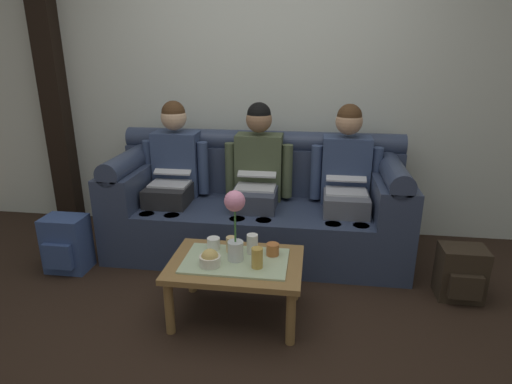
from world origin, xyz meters
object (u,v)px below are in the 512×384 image
coffee_table (236,269)px  flower_vase (235,220)px  snack_bowl (210,259)px  cup_near_right (273,249)px  cup_far_right (257,258)px  cup_near_left (252,244)px  cup_far_center (214,243)px  couch (257,207)px  cup_far_left (231,244)px  person_middle (257,174)px  backpack_left (66,244)px  person_left (173,171)px  person_right (346,178)px  backpack_right (461,274)px

coffee_table → flower_vase: bearing=34.7°
snack_bowl → cup_near_right: (0.36, 0.19, -0.00)m
cup_far_right → cup_near_left: bearing=107.2°
flower_vase → cup_far_center: flower_vase is taller
couch → cup_far_left: (-0.05, -0.87, 0.07)m
person_middle → backpack_left: bearing=-157.4°
cup_far_center → backpack_left: size_ratio=0.19×
cup_near_left → cup_far_right: bearing=-72.8°
person_left → cup_far_center: bearing=-57.5°
person_right → person_middle: bearing=-180.0°
person_right → flower_vase: (-0.70, -0.97, 0.00)m
backpack_left → cup_far_right: bearing=-17.1°
person_middle → backpack_right: size_ratio=3.31×
cup_far_left → backpack_right: 1.57m
couch → backpack_left: size_ratio=5.49×
flower_vase → cup_far_right: bearing=-27.8°
couch → person_left: bearing=-179.7°
person_middle → person_left: bearing=180.0°
cup_near_right → backpack_left: bearing=169.4°
flower_vase → snack_bowl: flower_vase is taller
backpack_right → coffee_table: bearing=-164.4°
person_middle → backpack_left: (-1.38, -0.58, -0.45)m
person_right → backpack_left: bearing=-164.6°
cup_near_right → cup_far_center: (-0.39, 0.03, 0.00)m
cup_far_center → backpack_left: 1.26m
cup_near_left → backpack_left: cup_near_left is taller
cup_far_right → cup_near_right: bearing=66.5°
couch → snack_bowl: couch is taller
coffee_table → person_left: bearing=126.0°
couch → cup_near_right: size_ratio=29.53×
person_middle → snack_bowl: 1.09m
couch → cup_far_right: 1.06m
cup_near_left → cup_far_right: (0.06, -0.18, -0.00)m
cup_far_left → person_middle: bearing=86.9°
couch → person_middle: 0.29m
cup_near_right → cup_far_left: size_ratio=0.80×
couch → cup_far_left: bearing=-93.1°
cup_far_center → cup_far_left: (0.12, -0.02, 0.01)m
person_right → flower_vase: 1.20m
person_middle → cup_far_left: person_middle is taller
backpack_right → cup_near_right: bearing=-166.0°
snack_bowl → backpack_left: 1.36m
backpack_left → person_right: bearing=15.4°
coffee_table → cup_far_left: size_ratio=8.16×
flower_vase → backpack_left: (-1.39, 0.40, -0.45)m
person_right → flower_vase: bearing=-125.9°
cup_near_left → cup_near_right: (0.13, -0.01, -0.03)m
cup_far_center → cup_near_left: bearing=-4.7°
person_left → cup_near_right: person_left is taller
coffee_table → cup_near_left: cup_near_left is taller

